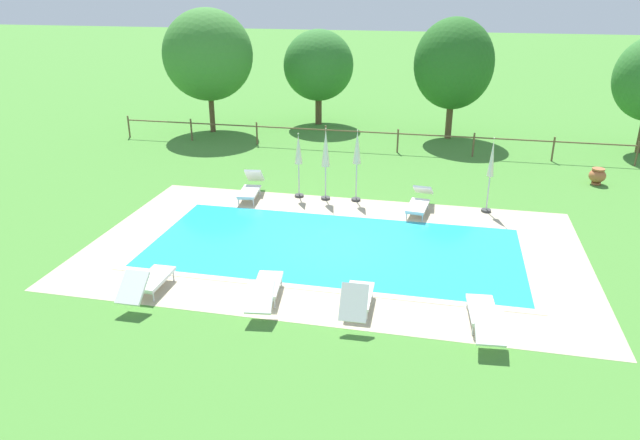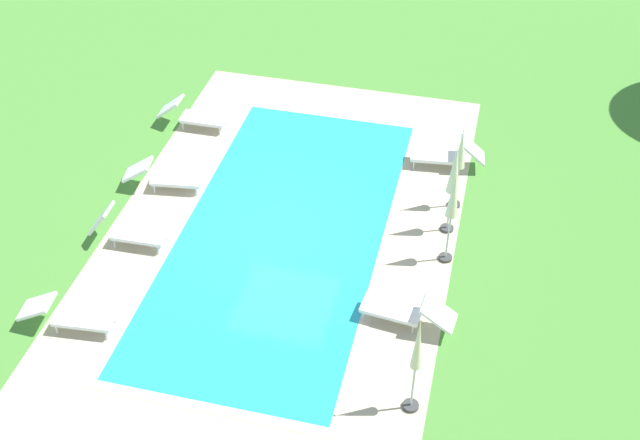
{
  "view_description": "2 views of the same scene",
  "coord_description": "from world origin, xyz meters",
  "px_view_note": "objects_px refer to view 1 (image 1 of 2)",
  "views": [
    {
      "loc": [
        2.88,
        -15.12,
        7.09
      ],
      "look_at": [
        -0.52,
        0.5,
        0.6
      ],
      "focal_mm": 33.05,
      "sensor_mm": 36.0,
      "label": 1
    },
    {
      "loc": [
        14.28,
        4.43,
        13.1
      ],
      "look_at": [
        0.03,
        0.95,
        0.61
      ],
      "focal_mm": 45.71,
      "sensor_mm": 36.0,
      "label": 2
    }
  ],
  "objects_px": {
    "sun_lounger_north_end": "(484,315)",
    "patio_umbrella_closed_row_centre": "(357,153)",
    "terracotta_urn_near_fence": "(597,176)",
    "patio_umbrella_closed_row_west": "(491,166)",
    "tree_east_mid": "(208,55)",
    "sun_lounger_south_mid": "(357,298)",
    "patio_umbrella_closed_row_mid_east": "(326,152)",
    "sun_lounger_north_far": "(148,281)",
    "tree_centre": "(318,65)",
    "sun_lounger_south_near_corner": "(251,187)",
    "sun_lounger_north_mid": "(265,288)",
    "tree_west_mid": "(454,64)",
    "patio_umbrella_closed_row_mid_west": "(299,154)",
    "sun_lounger_north_near_steps": "(419,201)"
  },
  "relations": [
    {
      "from": "patio_umbrella_closed_row_west",
      "to": "patio_umbrella_closed_row_mid_east",
      "type": "relative_size",
      "value": 0.99
    },
    {
      "from": "sun_lounger_north_far",
      "to": "sun_lounger_south_mid",
      "type": "distance_m",
      "value": 5.09
    },
    {
      "from": "tree_centre",
      "to": "patio_umbrella_closed_row_centre",
      "type": "bearing_deg",
      "value": -71.36
    },
    {
      "from": "sun_lounger_south_near_corner",
      "to": "patio_umbrella_closed_row_mid_west",
      "type": "relative_size",
      "value": 0.87
    },
    {
      "from": "sun_lounger_south_mid",
      "to": "patio_umbrella_closed_row_mid_west",
      "type": "relative_size",
      "value": 0.81
    },
    {
      "from": "sun_lounger_north_mid",
      "to": "sun_lounger_north_far",
      "type": "distance_m",
      "value": 2.89
    },
    {
      "from": "patio_umbrella_closed_row_mid_east",
      "to": "terracotta_urn_near_fence",
      "type": "height_order",
      "value": "patio_umbrella_closed_row_mid_east"
    },
    {
      "from": "patio_umbrella_closed_row_mid_west",
      "to": "patio_umbrella_closed_row_centre",
      "type": "relative_size",
      "value": 0.92
    },
    {
      "from": "sun_lounger_south_near_corner",
      "to": "tree_west_mid",
      "type": "bearing_deg",
      "value": 56.84
    },
    {
      "from": "patio_umbrella_closed_row_mid_west",
      "to": "tree_west_mid",
      "type": "bearing_deg",
      "value": 62.79
    },
    {
      "from": "sun_lounger_north_end",
      "to": "tree_centre",
      "type": "bearing_deg",
      "value": 112.58
    },
    {
      "from": "tree_west_mid",
      "to": "tree_east_mid",
      "type": "bearing_deg",
      "value": -174.21
    },
    {
      "from": "sun_lounger_north_end",
      "to": "tree_east_mid",
      "type": "xyz_separation_m",
      "value": [
        -12.73,
        16.06,
        3.42
      ]
    },
    {
      "from": "sun_lounger_north_near_steps",
      "to": "tree_east_mid",
      "type": "relative_size",
      "value": 0.35
    },
    {
      "from": "sun_lounger_north_near_steps",
      "to": "sun_lounger_north_end",
      "type": "xyz_separation_m",
      "value": [
        1.81,
        -6.9,
        -0.01
      ]
    },
    {
      "from": "sun_lounger_north_far",
      "to": "tree_centre",
      "type": "xyz_separation_m",
      "value": [
        0.03,
        19.04,
        2.68
      ]
    },
    {
      "from": "sun_lounger_north_mid",
      "to": "tree_east_mid",
      "type": "distance_m",
      "value": 18.02
    },
    {
      "from": "patio_umbrella_closed_row_centre",
      "to": "tree_east_mid",
      "type": "distance_m",
      "value": 12.37
    },
    {
      "from": "patio_umbrella_closed_row_centre",
      "to": "sun_lounger_north_mid",
      "type": "bearing_deg",
      "value": -97.69
    },
    {
      "from": "sun_lounger_north_end",
      "to": "terracotta_urn_near_fence",
      "type": "distance_m",
      "value": 12.1
    },
    {
      "from": "tree_east_mid",
      "to": "sun_lounger_north_near_steps",
      "type": "bearing_deg",
      "value": -39.99
    },
    {
      "from": "sun_lounger_south_mid",
      "to": "patio_umbrella_closed_row_west",
      "type": "xyz_separation_m",
      "value": [
        3.18,
        7.29,
        1.2
      ]
    },
    {
      "from": "sun_lounger_south_near_corner",
      "to": "tree_west_mid",
      "type": "distance_m",
      "value": 12.57
    },
    {
      "from": "tree_east_mid",
      "to": "sun_lounger_north_end",
      "type": "bearing_deg",
      "value": -51.59
    },
    {
      "from": "patio_umbrella_closed_row_west",
      "to": "terracotta_urn_near_fence",
      "type": "bearing_deg",
      "value": 42.53
    },
    {
      "from": "sun_lounger_south_mid",
      "to": "patio_umbrella_closed_row_mid_east",
      "type": "relative_size",
      "value": 0.73
    },
    {
      "from": "sun_lounger_north_end",
      "to": "tree_east_mid",
      "type": "distance_m",
      "value": 20.78
    },
    {
      "from": "sun_lounger_north_mid",
      "to": "patio_umbrella_closed_row_centre",
      "type": "bearing_deg",
      "value": 82.31
    },
    {
      "from": "patio_umbrella_closed_row_mid_east",
      "to": "terracotta_urn_near_fence",
      "type": "xyz_separation_m",
      "value": [
        9.63,
        3.78,
        -1.37
      ]
    },
    {
      "from": "patio_umbrella_closed_row_mid_west",
      "to": "tree_centre",
      "type": "bearing_deg",
      "value": 98.99
    },
    {
      "from": "sun_lounger_north_mid",
      "to": "patio_umbrella_closed_row_centre",
      "type": "height_order",
      "value": "patio_umbrella_closed_row_centre"
    },
    {
      "from": "tree_east_mid",
      "to": "tree_west_mid",
      "type": "bearing_deg",
      "value": 5.79
    },
    {
      "from": "terracotta_urn_near_fence",
      "to": "patio_umbrella_closed_row_west",
      "type": "bearing_deg",
      "value": -137.47
    },
    {
      "from": "sun_lounger_north_far",
      "to": "sun_lounger_south_near_corner",
      "type": "xyz_separation_m",
      "value": [
        0.2,
        7.21,
        0.01
      ]
    },
    {
      "from": "sun_lounger_north_mid",
      "to": "patio_umbrella_closed_row_west",
      "type": "distance_m",
      "value": 9.12
    },
    {
      "from": "patio_umbrella_closed_row_west",
      "to": "patio_umbrella_closed_row_centre",
      "type": "relative_size",
      "value": 1.0
    },
    {
      "from": "sun_lounger_north_far",
      "to": "tree_centre",
      "type": "height_order",
      "value": "tree_centre"
    },
    {
      "from": "sun_lounger_south_mid",
      "to": "patio_umbrella_closed_row_mid_east",
      "type": "xyz_separation_m",
      "value": [
        -2.27,
        7.34,
        1.31
      ]
    },
    {
      "from": "patio_umbrella_closed_row_west",
      "to": "patio_umbrella_closed_row_mid_west",
      "type": "height_order",
      "value": "patio_umbrella_closed_row_west"
    },
    {
      "from": "sun_lounger_north_end",
      "to": "sun_lounger_south_mid",
      "type": "distance_m",
      "value": 2.81
    },
    {
      "from": "terracotta_urn_near_fence",
      "to": "sun_lounger_north_near_steps",
      "type": "bearing_deg",
      "value": -145.85
    },
    {
      "from": "sun_lounger_north_end",
      "to": "patio_umbrella_closed_row_mid_west",
      "type": "relative_size",
      "value": 0.91
    },
    {
      "from": "patio_umbrella_closed_row_west",
      "to": "patio_umbrella_closed_row_centre",
      "type": "distance_m",
      "value": 4.4
    },
    {
      "from": "sun_lounger_south_mid",
      "to": "sun_lounger_north_end",
      "type": "bearing_deg",
      "value": -1.86
    },
    {
      "from": "patio_umbrella_closed_row_west",
      "to": "patio_umbrella_closed_row_mid_east",
      "type": "height_order",
      "value": "patio_umbrella_closed_row_mid_east"
    },
    {
      "from": "tree_west_mid",
      "to": "patio_umbrella_closed_row_west",
      "type": "bearing_deg",
      "value": -81.88
    },
    {
      "from": "sun_lounger_south_near_corner",
      "to": "patio_umbrella_closed_row_mid_east",
      "type": "xyz_separation_m",
      "value": [
        2.61,
        0.37,
        1.32
      ]
    },
    {
      "from": "sun_lounger_north_mid",
      "to": "sun_lounger_south_near_corner",
      "type": "distance_m",
      "value": 7.42
    },
    {
      "from": "sun_lounger_north_far",
      "to": "patio_umbrella_closed_row_west",
      "type": "height_order",
      "value": "patio_umbrella_closed_row_west"
    },
    {
      "from": "sun_lounger_north_end",
      "to": "patio_umbrella_closed_row_centre",
      "type": "height_order",
      "value": "patio_umbrella_closed_row_centre"
    }
  ]
}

